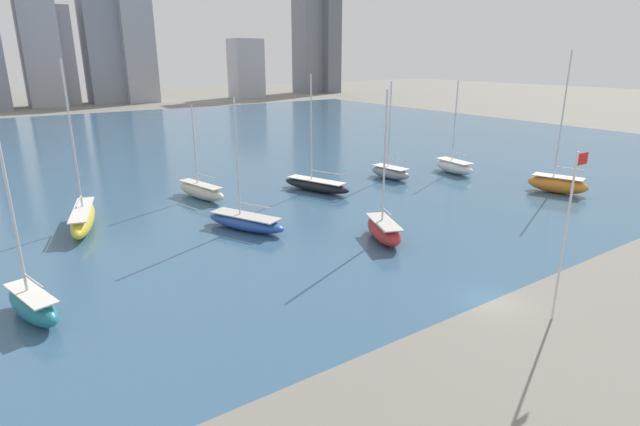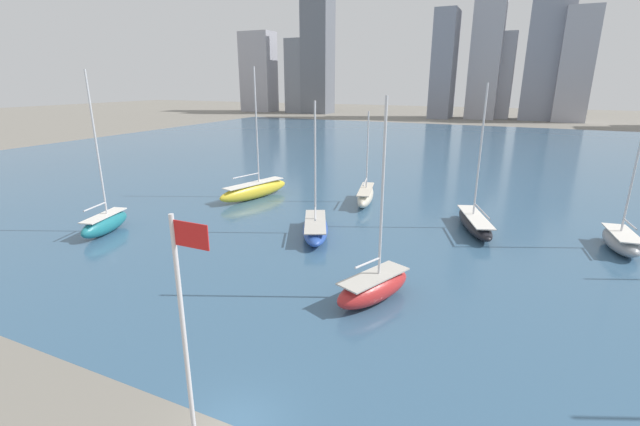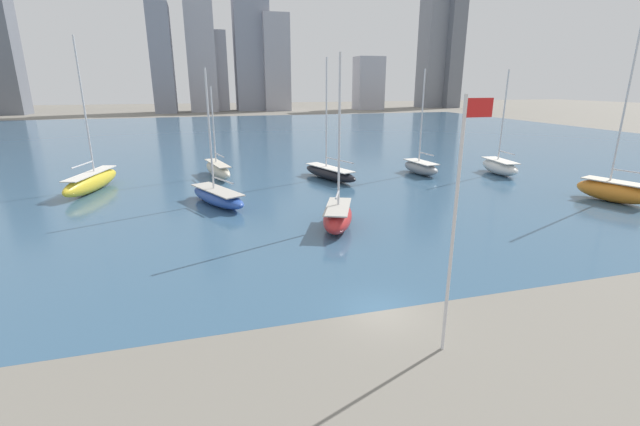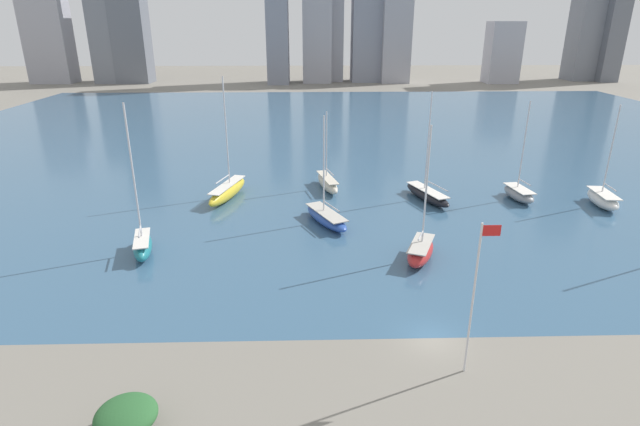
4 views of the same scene
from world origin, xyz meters
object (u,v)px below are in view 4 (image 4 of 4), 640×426
object	(u,v)px
sailboat_blue	(326,217)
sailboat_white	(603,199)
flag_pole	(474,295)
sailboat_gray	(519,193)
sailboat_cream	(327,183)
sailboat_red	(421,251)
sailboat_black	(427,194)
sailboat_teal	(142,245)
sailboat_yellow	(228,191)

from	to	relation	value
sailboat_blue	sailboat_white	size ratio (longest dim) A/B	0.98
flag_pole	sailboat_gray	xyz separation A→B (m)	(17.25, 33.97, -4.89)
sailboat_gray	sailboat_cream	bearing A→B (deg)	161.47
sailboat_red	sailboat_black	size ratio (longest dim) A/B	0.95
sailboat_teal	sailboat_white	distance (m)	55.27
sailboat_teal	sailboat_cream	bearing A→B (deg)	32.30
sailboat_red	sailboat_blue	world-z (taller)	sailboat_red
flag_pole	sailboat_blue	bearing A→B (deg)	107.42
sailboat_cream	sailboat_black	xyz separation A→B (m)	(12.84, -4.87, -0.13)
sailboat_teal	sailboat_blue	size ratio (longest dim) A/B	1.21
flag_pole	sailboat_white	size ratio (longest dim) A/B	0.84
sailboat_gray	sailboat_red	bearing A→B (deg)	-140.90
sailboat_cream	sailboat_red	world-z (taller)	sailboat_red
sailboat_teal	sailboat_gray	xyz separation A→B (m)	(44.17, 15.34, -0.17)
sailboat_yellow	sailboat_cream	bearing A→B (deg)	30.78
sailboat_white	sailboat_gray	size ratio (longest dim) A/B	0.99
flag_pole	sailboat_gray	size ratio (longest dim) A/B	0.84
sailboat_white	sailboat_blue	bearing A→B (deg)	-166.07
flag_pole	sailboat_teal	bearing A→B (deg)	145.30
sailboat_yellow	sailboat_gray	size ratio (longest dim) A/B	1.23
sailboat_cream	sailboat_yellow	size ratio (longest dim) A/B	0.69
flag_pole	sailboat_red	world-z (taller)	sailboat_red
sailboat_yellow	sailboat_white	bearing A→B (deg)	10.64
sailboat_red	sailboat_yellow	world-z (taller)	sailboat_yellow
sailboat_teal	sailboat_red	size ratio (longest dim) A/B	1.14
flag_pole	sailboat_white	world-z (taller)	sailboat_white
sailboat_cream	sailboat_blue	world-z (taller)	sailboat_blue
sailboat_teal	sailboat_white	size ratio (longest dim) A/B	1.18
sailboat_cream	sailboat_blue	bearing A→B (deg)	-105.87
flag_pole	sailboat_blue	size ratio (longest dim) A/B	0.86
sailboat_white	flag_pole	bearing A→B (deg)	-124.77
sailboat_black	sailboat_white	distance (m)	21.84
sailboat_black	sailboat_gray	size ratio (longest dim) A/B	1.09
sailboat_red	sailboat_white	distance (m)	30.14
flag_pole	sailboat_yellow	xyz separation A→B (m)	(-20.89, 35.44, -4.71)
sailboat_red	sailboat_white	xyz separation A→B (m)	(26.33, 14.67, -0.03)
sailboat_red	sailboat_yellow	xyz separation A→B (m)	(-21.45, 18.81, 0.08)
sailboat_blue	sailboat_black	bearing A→B (deg)	5.30
sailboat_teal	sailboat_red	xyz separation A→B (m)	(27.47, -2.01, -0.07)
sailboat_teal	sailboat_white	bearing A→B (deg)	-1.04
flag_pole	sailboat_cream	size ratio (longest dim) A/B	1.00
sailboat_black	flag_pole	bearing A→B (deg)	-118.37
sailboat_teal	sailboat_gray	bearing A→B (deg)	4.88
flag_pole	sailboat_red	distance (m)	17.31
sailboat_black	sailboat_cream	bearing A→B (deg)	139.60
sailboat_blue	sailboat_gray	bearing A→B (deg)	-8.17
flag_pole	sailboat_cream	world-z (taller)	sailboat_cream
sailboat_cream	sailboat_black	bearing A→B (deg)	-33.64
sailboat_yellow	sailboat_teal	bearing A→B (deg)	-94.11
sailboat_teal	sailboat_red	world-z (taller)	sailboat_teal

